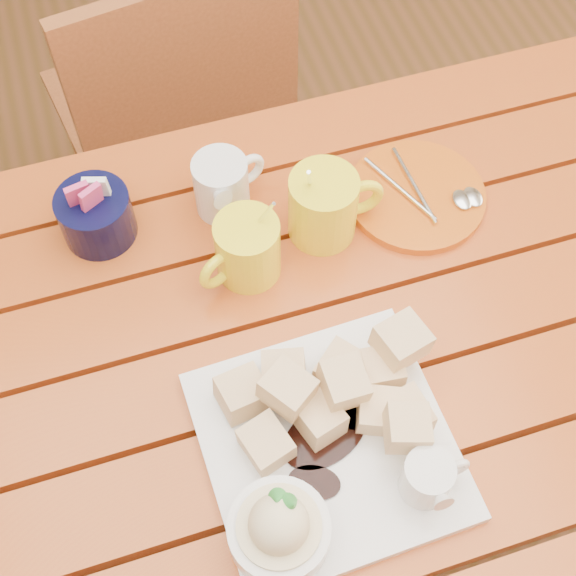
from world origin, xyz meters
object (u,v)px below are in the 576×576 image
object	(u,v)px
dessert_plate	(324,452)
coffee_mug_left	(246,249)
table	(299,391)
coffee_mug_right	(325,205)
orange_saucer	(418,195)
chair_far	(177,115)

from	to	relation	value
dessert_plate	coffee_mug_left	xyz separation A→B (m)	(-0.01, 0.27, 0.01)
table	dessert_plate	world-z (taller)	dessert_plate
coffee_mug_right	orange_saucer	distance (m)	0.14
coffee_mug_right	orange_saucer	bearing A→B (deg)	4.86
orange_saucer	dessert_plate	bearing A→B (deg)	-127.78
table	chair_far	bearing A→B (deg)	91.83
dessert_plate	coffee_mug_left	size ratio (longest dim) A/B	2.05
coffee_mug_left	orange_saucer	bearing A→B (deg)	-15.42
orange_saucer	chair_far	distance (m)	0.63
coffee_mug_right	chair_far	world-z (taller)	coffee_mug_right
table	coffee_mug_left	distance (m)	0.21
coffee_mug_left	coffee_mug_right	bearing A→B (deg)	-9.13
coffee_mug_left	chair_far	bearing A→B (deg)	65.09
table	coffee_mug_left	bearing A→B (deg)	101.05
table	chair_far	world-z (taller)	chair_far
coffee_mug_left	coffee_mug_right	xyz separation A→B (m)	(0.11, 0.03, 0.00)
coffee_mug_left	coffee_mug_right	world-z (taller)	coffee_mug_right
coffee_mug_right	coffee_mug_left	bearing A→B (deg)	-163.42
table	coffee_mug_right	distance (m)	0.25
coffee_mug_left	chair_far	world-z (taller)	coffee_mug_left
table	coffee_mug_left	world-z (taller)	coffee_mug_left
table	dessert_plate	xyz separation A→B (m)	(-0.02, -0.13, 0.14)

